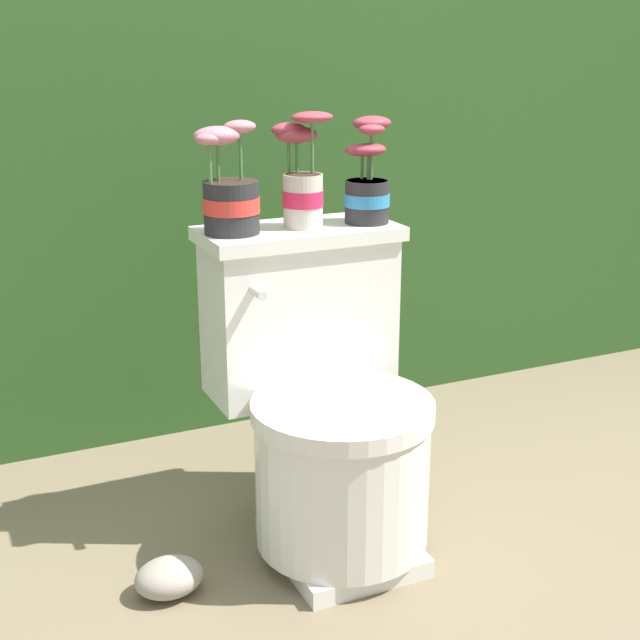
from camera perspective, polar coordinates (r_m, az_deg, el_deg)
name	(u,v)px	position (r m, az deg, el deg)	size (l,w,h in m)	color
ground_plane	(350,539)	(2.08, 1.91, -13.85)	(12.00, 12.00, 0.00)	#75664C
hedge_backdrop	(202,199)	(2.78, -7.59, 7.68)	(3.23, 0.64, 1.22)	#284C1E
toilet	(325,410)	(1.95, 0.31, -5.78)	(0.44, 0.53, 0.69)	silver
potted_plant_left	(230,194)	(1.88, -5.81, 8.05)	(0.14, 0.12, 0.23)	#262628
potted_plant_midleft	(302,178)	(1.94, -1.17, 9.07)	(0.13, 0.11, 0.25)	beige
potted_plant_middle	(367,182)	(1.99, 3.06, 8.79)	(0.12, 0.11, 0.23)	#262628
garden_stone	(169,577)	(1.91, -9.64, -15.93)	(0.14, 0.11, 0.08)	#9E9384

